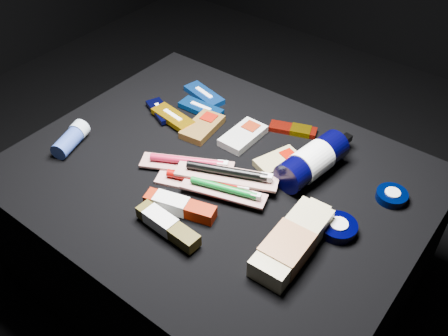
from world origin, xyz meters
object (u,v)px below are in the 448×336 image
Objects in this scene: deodorant_stick at (71,139)px; bodywash_bottle at (291,244)px; toothpaste_carton_red at (177,205)px; lotion_bottle at (312,161)px.

bodywash_bottle is at bearing -13.31° from deodorant_stick.
bodywash_bottle reaches higher than toothpaste_carton_red.
bodywash_bottle is at bearing -3.71° from toothpaste_carton_red.
lotion_bottle is 0.25m from bodywash_bottle.
bodywash_bottle is 1.93× the size of deodorant_stick.
bodywash_bottle is 0.64m from deodorant_stick.
lotion_bottle is 1.07× the size of bodywash_bottle.
lotion_bottle is at bearing 9.86° from deodorant_stick.
toothpaste_carton_red is (-0.26, -0.06, -0.01)m from bodywash_bottle.
toothpaste_carton_red is at bearing -18.83° from deodorant_stick.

